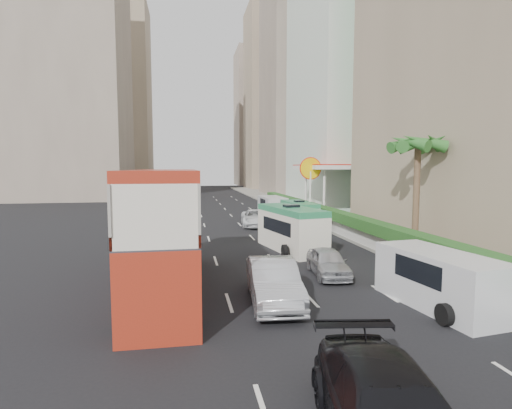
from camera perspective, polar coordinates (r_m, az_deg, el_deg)
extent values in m
plane|color=black|center=(18.31, 6.93, -11.10)|extent=(200.00, 200.00, 0.00)
cube|color=#A32A18|center=(17.02, -12.73, -3.70)|extent=(2.50, 11.00, 5.06)
imported|color=#BBBDC2|center=(15.72, 2.48, -13.83)|extent=(2.11, 5.10, 1.64)
imported|color=#BBBDC2|center=(19.70, 10.21, -9.96)|extent=(1.92, 4.00, 1.32)
imported|color=silver|center=(35.42, -0.06, -3.10)|extent=(2.87, 5.37, 1.43)
cube|color=silver|center=(25.04, 5.04, -3.47)|extent=(3.19, 6.39, 2.71)
cube|color=silver|center=(33.19, 6.17, -1.65)|extent=(1.94, 5.34, 2.34)
cube|color=silver|center=(16.44, 24.74, -9.75)|extent=(2.69, 5.33, 2.04)
cube|color=silver|center=(42.52, 2.34, -0.29)|extent=(2.25, 5.28, 2.09)
cube|color=#99968C|center=(44.42, 8.71, -1.34)|extent=(6.00, 120.00, 0.18)
cube|color=silver|center=(33.12, 10.20, -2.58)|extent=(0.30, 44.00, 1.00)
cube|color=#2D6626|center=(33.02, 10.22, -1.11)|extent=(1.10, 44.00, 0.70)
cylinder|color=brown|center=(24.56, 21.90, 0.76)|extent=(0.36, 0.36, 6.40)
cube|color=silver|center=(42.65, 10.89, 1.94)|extent=(6.50, 8.00, 5.50)
cube|color=#A2907F|center=(80.78, 7.46, 19.43)|extent=(16.00, 16.00, 50.00)
cube|color=tan|center=(102.65, 2.75, 14.69)|extent=(14.00, 14.00, 44.00)
cube|color=#A2907F|center=(123.71, 0.46, 12.14)|extent=(14.00, 14.00, 40.00)
cube|color=#A2907F|center=(77.11, -25.37, 20.45)|extent=(18.00, 18.00, 52.00)
cube|color=tan|center=(109.59, -19.26, 14.34)|extent=(16.00, 16.00, 46.00)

